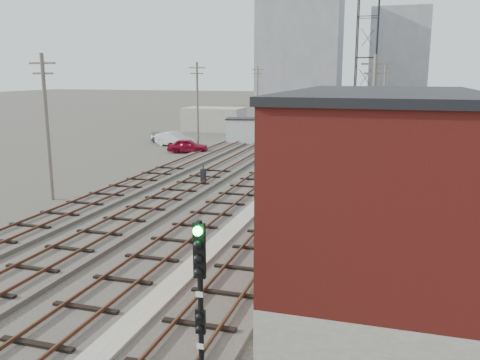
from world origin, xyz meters
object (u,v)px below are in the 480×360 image
at_px(signal_mast, 200,294).
at_px(car_red, 188,146).
at_px(car_grey, 167,138).
at_px(switch_stand, 203,176).
at_px(site_trailer, 256,131).
at_px(car_silver, 175,139).

height_order(signal_mast, car_red, signal_mast).
bearing_deg(signal_mast, car_red, 113.14).
height_order(car_red, car_grey, car_red).
bearing_deg(signal_mast, car_grey, 115.92).
distance_m(switch_stand, car_red, 15.40).
distance_m(site_trailer, car_grey, 10.13).
distance_m(car_red, car_silver, 4.81).
distance_m(signal_mast, car_grey, 46.88).
relative_size(car_red, car_grey, 0.97).
bearing_deg(car_red, car_silver, 25.92).
height_order(car_red, car_silver, car_silver).
relative_size(signal_mast, car_red, 1.11).
distance_m(signal_mast, switch_stand, 24.30).
bearing_deg(car_grey, signal_mast, -137.80).
xyz_separation_m(signal_mast, site_trailer, (-10.93, 45.41, -1.27)).
relative_size(switch_stand, car_grey, 0.33).
relative_size(car_red, car_silver, 0.86).
height_order(site_trailer, car_red, site_trailer).
relative_size(switch_stand, car_silver, 0.29).
xyz_separation_m(signal_mast, car_grey, (-20.47, 42.12, -2.08)).
bearing_deg(car_silver, car_grey, 64.12).
xyz_separation_m(switch_stand, site_trailer, (-2.32, 22.78, 0.77)).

